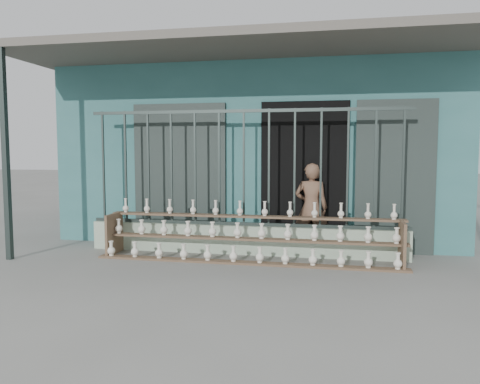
# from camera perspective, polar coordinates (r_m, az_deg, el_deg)

# --- Properties ---
(ground) EXTENTS (60.00, 60.00, 0.00)m
(ground) POSITION_cam_1_polar(r_m,az_deg,el_deg) (6.17, -1.85, -10.10)
(ground) COLOR slate
(workshop_building) EXTENTS (7.40, 6.60, 3.21)m
(workshop_building) POSITION_cam_1_polar(r_m,az_deg,el_deg) (10.12, 3.63, 5.08)
(workshop_building) COLOR #316868
(workshop_building) RESTS_ON ground
(parapet_wall) EXTENTS (5.00, 0.20, 0.45)m
(parapet_wall) POSITION_cam_1_polar(r_m,az_deg,el_deg) (7.36, 0.46, -5.82)
(parapet_wall) COLOR #A9C0A5
(parapet_wall) RESTS_ON ground
(security_fence) EXTENTS (5.00, 0.04, 1.80)m
(security_fence) POSITION_cam_1_polar(r_m,az_deg,el_deg) (7.23, 0.47, 2.96)
(security_fence) COLOR #283330
(security_fence) RESTS_ON parapet_wall
(shelf_rack) EXTENTS (4.50, 0.68, 0.85)m
(shelf_rack) POSITION_cam_1_polar(r_m,az_deg,el_deg) (6.90, 1.13, -5.40)
(shelf_rack) COLOR brown
(shelf_rack) RESTS_ON ground
(elderly_woman) EXTENTS (0.53, 0.36, 1.42)m
(elderly_woman) POSITION_cam_1_polar(r_m,az_deg,el_deg) (7.53, 8.68, -1.89)
(elderly_woman) COLOR brown
(elderly_woman) RESTS_ON ground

